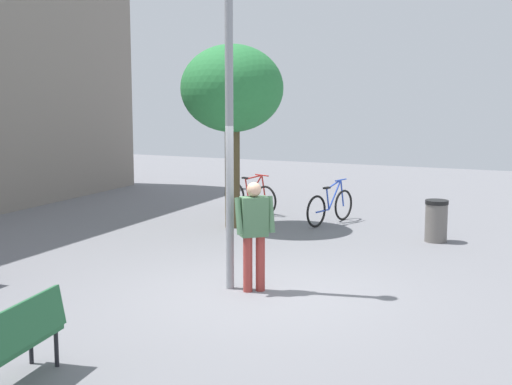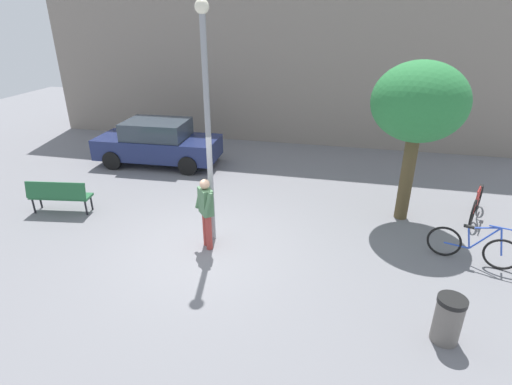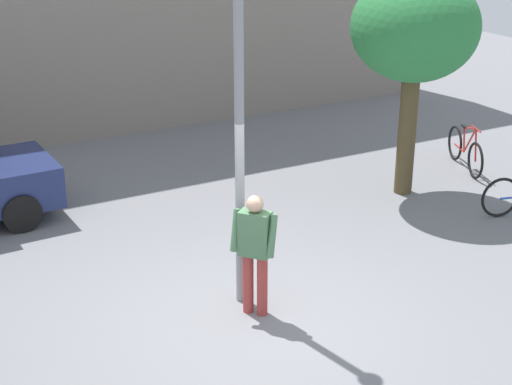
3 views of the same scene
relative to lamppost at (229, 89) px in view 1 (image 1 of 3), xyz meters
name	(u,v)px [view 1 (image 1 of 3)]	position (x,y,z in m)	size (l,w,h in m)	color
ground_plane	(259,293)	(-0.06, -0.51, -3.04)	(36.00, 36.00, 0.00)	slate
lamppost	(229,89)	(0.00, 0.00, 0.00)	(0.28, 0.28, 5.16)	gray
person_by_lamppost	(254,229)	(0.00, -0.40, -2.07)	(0.56, 0.60, 1.67)	#9E3833
park_bench	(11,340)	(-4.37, 0.35, -2.49)	(1.65, 0.70, 0.92)	#236038
plaza_tree	(232,90)	(4.46, 2.09, -0.06)	(2.21, 2.21, 3.96)	brown
bicycle_blue	(330,207)	(5.71, 0.26, -2.66)	(1.76, 0.53, 0.97)	black
bicycle_red	(250,197)	(6.34, 2.52, -2.66)	(0.72, 1.70, 0.97)	black
trash_bin	(436,221)	(4.73, -2.27, -2.62)	(0.46, 0.46, 0.84)	#66605B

